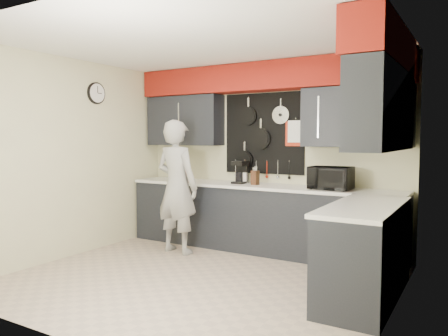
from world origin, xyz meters
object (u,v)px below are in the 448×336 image
Objects in this scene: coffee_maker at (241,172)px; knife_block at (255,178)px; person at (177,187)px; utensil_crock at (243,178)px; microwave at (331,178)px.

knife_block is at bearing -16.78° from coffee_maker.
person is (-0.61, -0.68, -0.18)m from coffee_maker.
person is at bearing -132.79° from coffee_maker.
utensil_crock is at bearing 163.40° from knife_block.
coffee_maker reaches higher than utensil_crock.
person reaches higher than microwave.
person is (-1.93, -0.61, -0.16)m from microwave.
microwave is at bearing -4.81° from utensil_crock.
utensil_crock is at bearing 176.22° from microwave.
coffee_maker is (-0.27, 0.08, 0.07)m from knife_block.
coffee_maker is (-0.03, -0.04, 0.09)m from utensil_crock.
person is at bearing -136.67° from knife_block.
microwave reaches higher than utensil_crock.
coffee_maker is at bearing 173.02° from knife_block.
utensil_crock is at bearing 55.12° from coffee_maker.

